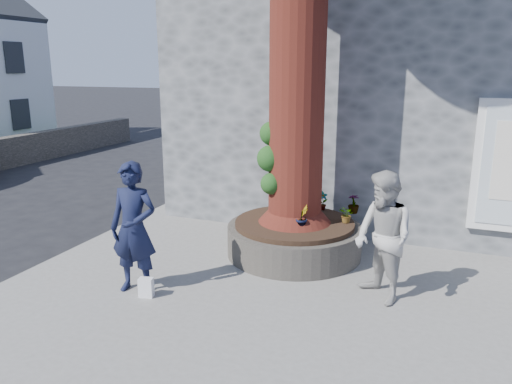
% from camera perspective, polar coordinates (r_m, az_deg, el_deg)
% --- Properties ---
extents(ground, '(120.00, 120.00, 0.00)m').
position_cam_1_polar(ground, '(7.41, -6.42, -12.38)').
color(ground, black).
rests_on(ground, ground).
extents(pavement, '(9.00, 8.00, 0.12)m').
position_cam_1_polar(pavement, '(7.75, 7.18, -10.66)').
color(pavement, slate).
rests_on(pavement, ground).
extents(yellow_line, '(0.10, 30.00, 0.01)m').
position_cam_1_polar(yellow_line, '(9.79, -19.77, -6.35)').
color(yellow_line, yellow).
rests_on(yellow_line, ground).
extents(stone_shop, '(10.30, 8.30, 6.30)m').
position_cam_1_polar(stone_shop, '(13.05, 18.91, 12.87)').
color(stone_shop, '#4E5153').
rests_on(stone_shop, ground).
extents(planter, '(2.30, 2.30, 0.60)m').
position_cam_1_polar(planter, '(8.68, 4.38, -5.28)').
color(planter, black).
rests_on(planter, pavement).
extents(man, '(0.74, 0.53, 1.91)m').
position_cam_1_polar(man, '(7.29, -13.81, -4.03)').
color(man, black).
rests_on(man, pavement).
extents(woman, '(1.11, 1.12, 1.83)m').
position_cam_1_polar(woman, '(7.03, 14.35, -5.08)').
color(woman, '#ADAAA5').
rests_on(woman, pavement).
extents(shopping_bag, '(0.22, 0.16, 0.28)m').
position_cam_1_polar(shopping_bag, '(7.35, -12.44, -10.61)').
color(shopping_bag, white).
rests_on(shopping_bag, pavement).
extents(plant_a, '(0.22, 0.21, 0.35)m').
position_cam_1_polar(plant_a, '(9.25, 7.66, -1.01)').
color(plant_a, gray).
rests_on(plant_a, planter).
extents(plant_b, '(0.28, 0.28, 0.42)m').
position_cam_1_polar(plant_b, '(8.10, 5.22, -2.90)').
color(plant_b, gray).
rests_on(plant_b, planter).
extents(plant_c, '(0.25, 0.25, 0.35)m').
position_cam_1_polar(plant_c, '(9.14, 11.10, -1.32)').
color(plant_c, gray).
rests_on(plant_c, planter).
extents(plant_d, '(0.34, 0.33, 0.28)m').
position_cam_1_polar(plant_d, '(8.57, 10.35, -2.57)').
color(plant_d, gray).
rests_on(plant_d, planter).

